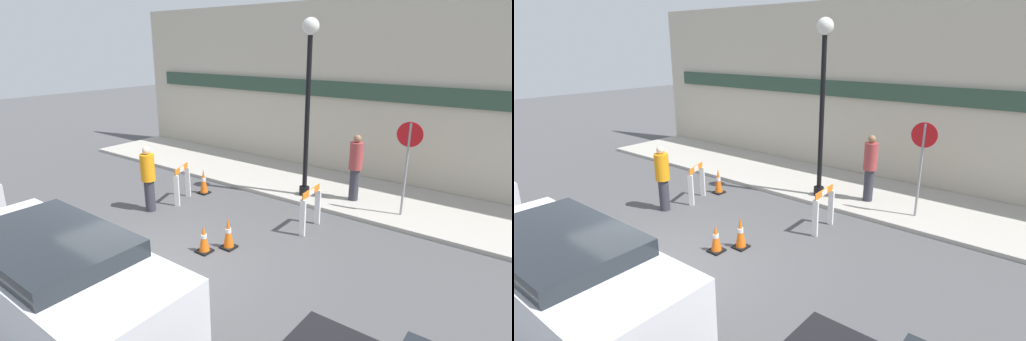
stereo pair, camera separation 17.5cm
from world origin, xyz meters
The scene contains 13 objects.
ground_plane centered at (0.00, 0.00, 0.00)m, with size 60.00×60.00×0.00m, color #4C4C4F.
sidewalk_slab centered at (0.00, 6.05, 0.05)m, with size 18.00×3.11×0.10m.
storefront_facade centered at (0.00, 7.68, 2.75)m, with size 18.00×0.22×5.50m.
streetlamp_post centered at (0.33, 5.04, 3.15)m, with size 0.44×0.44×4.71m.
stop_sign centered at (2.97, 5.29, 1.67)m, with size 0.60×0.07×2.34m.
barricade_0 centered at (-2.24, 2.82, 0.54)m, with size 0.44×0.79×1.01m.
barricade_1 centered at (1.48, 3.36, 0.55)m, with size 0.17×0.84×1.02m.
traffic_cone_0 centered at (0.53, 1.54, 0.34)m, with size 0.30×0.30×0.70m.
traffic_cone_1 centered at (-2.20, 3.61, 0.36)m, with size 0.30×0.30×0.75m.
traffic_cone_2 centered at (0.24, 1.10, 0.30)m, with size 0.30×0.30×0.62m.
person_worker centered at (-2.42, 1.85, 0.93)m, with size 0.50×0.50×1.73m.
person_pedestrian centered at (1.59, 5.52, 1.08)m, with size 0.49×0.49×1.81m.
parked_car_1 centered at (0.32, -1.99, 0.94)m, with size 4.49×1.86×1.65m.
Camera 1 is at (5.61, -4.21, 4.15)m, focal length 28.00 mm.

